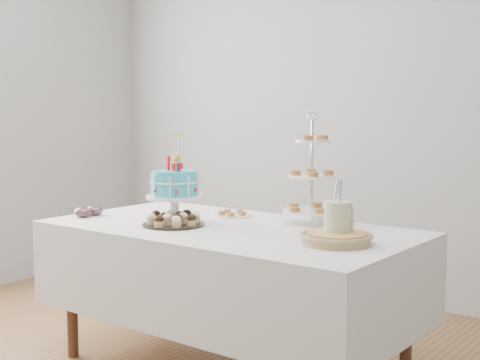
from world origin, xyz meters
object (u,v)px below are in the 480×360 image
Objects in this scene: plate_stack at (327,217)px; utensil_pitcher at (338,220)px; pastry_plate at (233,214)px; cupcake_tray at (174,219)px; pie at (336,237)px; tiered_stand at (312,177)px; birthday_cake at (175,198)px; jam_bowl_b at (95,211)px; table at (229,270)px; jam_bowl_a at (83,212)px.

plate_stack is 0.52m from utensil_pitcher.
plate_stack is at bearing 13.47° from pastry_plate.
cupcake_tray is 0.91m from pie.
tiered_stand reaches higher than plate_stack.
jam_bowl_b is at bearing -153.99° from birthday_cake.
pie is 1.50m from jam_bowl_b.
jam_bowl_b is at bearing -168.06° from table.
cupcake_tray is at bearing 10.43° from jam_bowl_a.
utensil_pitcher reaches higher than pie.
jam_bowl_a is at bearing -90.00° from jam_bowl_b.
birthday_cake is at bearing -146.11° from plate_stack.
birthday_cake is 0.82m from plate_stack.
jam_bowl_a is 0.35× the size of utensil_pitcher.
jam_bowl_a is at bearing -140.66° from pastry_plate.
pastry_plate is 0.89m from utensil_pitcher.
jam_bowl_a is at bearing 175.31° from utensil_pitcher.
birthday_cake reaches higher than pie.
tiered_stand is 6.01× the size of jam_bowl_b.
jam_bowl_b is (-0.59, -0.02, -0.01)m from cupcake_tray.
pie is (0.66, -0.06, 0.26)m from table.
jam_bowl_a is (-0.84, -0.26, 0.26)m from table.
cupcake_tray is 3.27× the size of jam_bowl_b.
birthday_cake is 2.20× the size of pastry_plate.
jam_bowl_b is (-0.84, -0.18, 0.25)m from table.
utensil_pitcher is at bearing 6.02° from jam_bowl_b.
pastry_plate is at bearing 79.52° from birthday_cake.
tiered_stand is 0.23m from plate_stack.
tiered_stand is at bearing 43.34° from cupcake_tray.
cupcake_tray is at bearing -173.94° from pie.
table is 5.83× the size of pie.
tiered_stand is at bearing 51.00° from table.
tiered_stand reaches higher than pastry_plate.
cupcake_tray is at bearing -148.44° from table.
pastry_plate is 0.84m from jam_bowl_a.
birthday_cake is at bearing 168.16° from utensil_pitcher.
cupcake_tray is 1.95× the size of plate_stack.
pastry_plate is (0.14, 0.33, -0.11)m from birthday_cake.
tiered_stand reaches higher than cupcake_tray.
birthday_cake reaches higher than table.
utensil_pitcher is (0.98, 0.03, -0.03)m from birthday_cake.
cupcake_tray is 3.26× the size of jam_bowl_a.
plate_stack reaches higher than pastry_plate.
cupcake_tray is 0.59m from jam_bowl_b.
utensil_pitcher is (0.90, 0.13, 0.07)m from cupcake_tray.
jam_bowl_b is 0.34× the size of utensil_pitcher.
table is 0.65m from tiered_stand.
jam_bowl_a is at bearing -151.49° from tiered_stand.
jam_bowl_a is (-1.12, -0.61, -0.22)m from tiered_stand.
cupcake_tray is 1.51× the size of pastry_plate.
jam_bowl_a is at bearing -150.90° from plate_stack.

